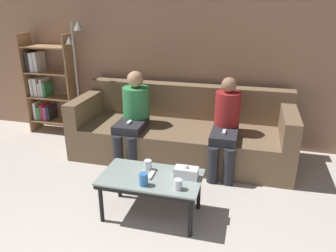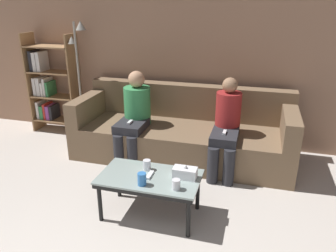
{
  "view_description": "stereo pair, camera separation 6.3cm",
  "coord_description": "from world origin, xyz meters",
  "px_view_note": "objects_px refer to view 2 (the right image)",
  "views": [
    {
      "loc": [
        0.84,
        -0.52,
        1.97
      ],
      "look_at": [
        0.0,
        2.69,
        0.69
      ],
      "focal_mm": 35.0,
      "sensor_mm": 36.0,
      "label": 1
    },
    {
      "loc": [
        0.9,
        -0.5,
        1.97
      ],
      "look_at": [
        0.0,
        2.69,
        0.69
      ],
      "focal_mm": 35.0,
      "sensor_mm": 36.0,
      "label": 2
    }
  ],
  "objects_px": {
    "bookshelf": "(49,86)",
    "game_remote": "(150,175)",
    "cup_near_right": "(142,179)",
    "seated_person_mid_left": "(226,124)",
    "cup_near_left": "(147,165)",
    "tissue_box": "(185,173)",
    "seated_person_left_end": "(135,113)",
    "standing_lamp": "(80,69)",
    "cup_far_center": "(176,184)",
    "couch": "(183,133)",
    "coffee_table": "(150,180)"
  },
  "relations": [
    {
      "from": "bookshelf",
      "to": "game_remote",
      "type": "bearing_deg",
      "value": -37.67
    },
    {
      "from": "cup_near_right",
      "to": "seated_person_mid_left",
      "type": "distance_m",
      "value": 1.43
    },
    {
      "from": "cup_near_left",
      "to": "game_remote",
      "type": "distance_m",
      "value": 0.13
    },
    {
      "from": "cup_near_right",
      "to": "seated_person_mid_left",
      "type": "height_order",
      "value": "seated_person_mid_left"
    },
    {
      "from": "tissue_box",
      "to": "seated_person_left_end",
      "type": "bearing_deg",
      "value": 129.89
    },
    {
      "from": "bookshelf",
      "to": "standing_lamp",
      "type": "relative_size",
      "value": 0.89
    },
    {
      "from": "tissue_box",
      "to": "game_remote",
      "type": "relative_size",
      "value": 1.47
    },
    {
      "from": "cup_near_left",
      "to": "bookshelf",
      "type": "relative_size",
      "value": 0.07
    },
    {
      "from": "cup_near_right",
      "to": "seated_person_mid_left",
      "type": "relative_size",
      "value": 0.1
    },
    {
      "from": "tissue_box",
      "to": "standing_lamp",
      "type": "distance_m",
      "value": 2.48
    },
    {
      "from": "cup_far_center",
      "to": "game_remote",
      "type": "distance_m",
      "value": 0.33
    },
    {
      "from": "cup_near_left",
      "to": "seated_person_mid_left",
      "type": "distance_m",
      "value": 1.21
    },
    {
      "from": "game_remote",
      "to": "standing_lamp",
      "type": "height_order",
      "value": "standing_lamp"
    },
    {
      "from": "tissue_box",
      "to": "bookshelf",
      "type": "height_order",
      "value": "bookshelf"
    },
    {
      "from": "bookshelf",
      "to": "cup_far_center",
      "type": "bearing_deg",
      "value": -36.6
    },
    {
      "from": "cup_near_right",
      "to": "bookshelf",
      "type": "bearing_deg",
      "value": 139.53
    },
    {
      "from": "standing_lamp",
      "to": "seated_person_mid_left",
      "type": "xyz_separation_m",
      "value": [
        2.15,
        -0.44,
        -0.45
      ]
    },
    {
      "from": "bookshelf",
      "to": "couch",
      "type": "bearing_deg",
      "value": -8.6
    },
    {
      "from": "seated_person_left_end",
      "to": "bookshelf",
      "type": "bearing_deg",
      "value": 161.16
    },
    {
      "from": "seated_person_left_end",
      "to": "seated_person_mid_left",
      "type": "distance_m",
      "value": 1.17
    },
    {
      "from": "cup_near_right",
      "to": "cup_near_left",
      "type": "bearing_deg",
      "value": 100.14
    },
    {
      "from": "coffee_table",
      "to": "standing_lamp",
      "type": "height_order",
      "value": "standing_lamp"
    },
    {
      "from": "standing_lamp",
      "to": "cup_near_left",
      "type": "bearing_deg",
      "value": -44.06
    },
    {
      "from": "couch",
      "to": "game_remote",
      "type": "bearing_deg",
      "value": -89.74
    },
    {
      "from": "seated_person_mid_left",
      "to": "couch",
      "type": "bearing_deg",
      "value": 157.15
    },
    {
      "from": "couch",
      "to": "bookshelf",
      "type": "bearing_deg",
      "value": 171.4
    },
    {
      "from": "coffee_table",
      "to": "bookshelf",
      "type": "height_order",
      "value": "bookshelf"
    },
    {
      "from": "standing_lamp",
      "to": "seated_person_left_end",
      "type": "height_order",
      "value": "standing_lamp"
    },
    {
      "from": "cup_near_left",
      "to": "seated_person_mid_left",
      "type": "height_order",
      "value": "seated_person_mid_left"
    },
    {
      "from": "tissue_box",
      "to": "seated_person_left_end",
      "type": "relative_size",
      "value": 0.19
    },
    {
      "from": "cup_near_left",
      "to": "cup_near_right",
      "type": "xyz_separation_m",
      "value": [
        0.05,
        -0.28,
        0.01
      ]
    },
    {
      "from": "cup_near_right",
      "to": "tissue_box",
      "type": "height_order",
      "value": "tissue_box"
    },
    {
      "from": "cup_near_right",
      "to": "tissue_box",
      "type": "xyz_separation_m",
      "value": [
        0.34,
        0.23,
        -0.01
      ]
    },
    {
      "from": "coffee_table",
      "to": "seated_person_mid_left",
      "type": "height_order",
      "value": "seated_person_mid_left"
    },
    {
      "from": "couch",
      "to": "coffee_table",
      "type": "xyz_separation_m",
      "value": [
        0.01,
        -1.37,
        0.06
      ]
    },
    {
      "from": "cup_near_right",
      "to": "coffee_table",
      "type": "bearing_deg",
      "value": 84.6
    },
    {
      "from": "cup_far_center",
      "to": "tissue_box",
      "type": "xyz_separation_m",
      "value": [
        0.03,
        0.21,
        0.0
      ]
    },
    {
      "from": "standing_lamp",
      "to": "game_remote",
      "type": "bearing_deg",
      "value": -44.95
    },
    {
      "from": "standing_lamp",
      "to": "seated_person_mid_left",
      "type": "distance_m",
      "value": 2.24
    },
    {
      "from": "cup_far_center",
      "to": "seated_person_mid_left",
      "type": "distance_m",
      "value": 1.32
    },
    {
      "from": "tissue_box",
      "to": "cup_near_left",
      "type": "bearing_deg",
      "value": 172.63
    },
    {
      "from": "cup_near_right",
      "to": "cup_far_center",
      "type": "distance_m",
      "value": 0.31
    },
    {
      "from": "game_remote",
      "to": "standing_lamp",
      "type": "relative_size",
      "value": 0.09
    },
    {
      "from": "bookshelf",
      "to": "seated_person_left_end",
      "type": "distance_m",
      "value": 1.72
    },
    {
      "from": "bookshelf",
      "to": "seated_person_mid_left",
      "type": "distance_m",
      "value": 2.85
    },
    {
      "from": "cup_far_center",
      "to": "seated_person_mid_left",
      "type": "relative_size",
      "value": 0.08
    },
    {
      "from": "coffee_table",
      "to": "cup_far_center",
      "type": "relative_size",
      "value": 10.01
    },
    {
      "from": "standing_lamp",
      "to": "bookshelf",
      "type": "bearing_deg",
      "value": 167.57
    },
    {
      "from": "bookshelf",
      "to": "standing_lamp",
      "type": "bearing_deg",
      "value": -12.43
    },
    {
      "from": "cup_near_left",
      "to": "tissue_box",
      "type": "bearing_deg",
      "value": -7.37
    }
  ]
}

